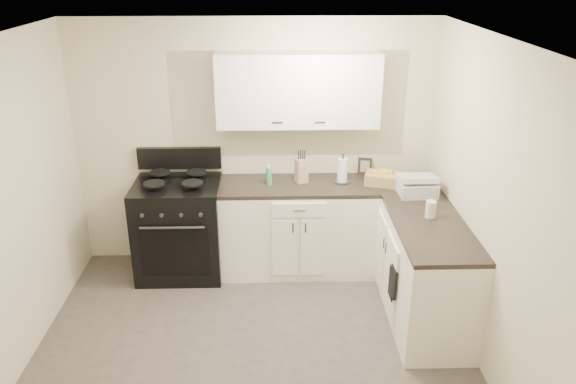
{
  "coord_description": "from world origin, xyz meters",
  "views": [
    {
      "loc": [
        0.19,
        -3.61,
        3.0
      ],
      "look_at": [
        0.31,
        0.85,
        1.13
      ],
      "focal_mm": 35.0,
      "sensor_mm": 36.0,
      "label": 1
    }
  ],
  "objects_px": {
    "stove": "(180,230)",
    "countertop_grill": "(417,188)",
    "wicker_basket": "(383,179)",
    "knife_block": "(301,171)",
    "paper_towel": "(342,170)"
  },
  "relations": [
    {
      "from": "knife_block",
      "to": "paper_towel",
      "type": "height_order",
      "value": "paper_towel"
    },
    {
      "from": "stove",
      "to": "knife_block",
      "type": "distance_m",
      "value": 1.37
    },
    {
      "from": "stove",
      "to": "countertop_grill",
      "type": "height_order",
      "value": "countertop_grill"
    },
    {
      "from": "knife_block",
      "to": "wicker_basket",
      "type": "xyz_separation_m",
      "value": [
        0.8,
        -0.08,
        -0.06
      ]
    },
    {
      "from": "stove",
      "to": "knife_block",
      "type": "xyz_separation_m",
      "value": [
        1.23,
        0.08,
        0.6
      ]
    },
    {
      "from": "knife_block",
      "to": "wicker_basket",
      "type": "height_order",
      "value": "knife_block"
    },
    {
      "from": "stove",
      "to": "paper_towel",
      "type": "xyz_separation_m",
      "value": [
        1.63,
        0.07,
        0.6
      ]
    },
    {
      "from": "paper_towel",
      "to": "knife_block",
      "type": "bearing_deg",
      "value": 179.0
    },
    {
      "from": "stove",
      "to": "wicker_basket",
      "type": "distance_m",
      "value": 2.09
    },
    {
      "from": "paper_towel",
      "to": "wicker_basket",
      "type": "xyz_separation_m",
      "value": [
        0.39,
        -0.07,
        -0.07
      ]
    },
    {
      "from": "knife_block",
      "to": "paper_towel",
      "type": "xyz_separation_m",
      "value": [
        0.4,
        -0.01,
        0.0
      ]
    },
    {
      "from": "knife_block",
      "to": "wicker_basket",
      "type": "relative_size",
      "value": 0.71
    },
    {
      "from": "paper_towel",
      "to": "wicker_basket",
      "type": "relative_size",
      "value": 0.72
    },
    {
      "from": "stove",
      "to": "knife_block",
      "type": "relative_size",
      "value": 4.23
    },
    {
      "from": "knife_block",
      "to": "countertop_grill",
      "type": "bearing_deg",
      "value": -40.19
    }
  ]
}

